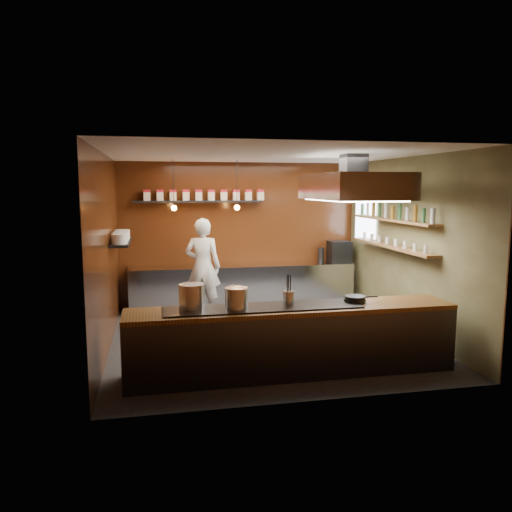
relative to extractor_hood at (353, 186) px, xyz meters
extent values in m
plane|color=black|center=(-1.30, 0.40, -2.51)|extent=(5.00, 5.00, 0.00)
plane|color=#3B1A0A|center=(-1.30, 2.90, -1.01)|extent=(5.00, 0.00, 5.00)
plane|color=#3B1A0A|center=(-3.80, 0.40, -1.01)|extent=(0.00, 5.00, 5.00)
plane|color=#484529|center=(1.20, 0.40, -1.01)|extent=(0.00, 5.00, 5.00)
plane|color=silver|center=(-1.30, 0.40, 0.49)|extent=(5.00, 5.00, 0.00)
plane|color=white|center=(1.15, 2.10, -0.61)|extent=(0.00, 1.00, 1.00)
cube|color=silver|center=(-1.30, 2.57, -2.06)|extent=(4.60, 0.65, 0.90)
cube|color=#38383D|center=(-1.30, -1.20, -2.08)|extent=(4.40, 0.70, 0.86)
cube|color=brown|center=(-1.30, -1.20, -1.62)|extent=(4.40, 0.72, 0.06)
cube|color=black|center=(-1.70, -1.20, -1.58)|extent=(2.60, 0.55, 0.02)
cube|color=black|center=(-2.20, 2.76, -0.31)|extent=(2.60, 0.26, 0.04)
cube|color=black|center=(-3.64, 1.40, -0.96)|extent=(0.30, 1.40, 0.04)
cube|color=brown|center=(1.04, 0.70, -0.59)|extent=(0.26, 2.80, 0.04)
cube|color=brown|center=(1.04, 0.70, -1.06)|extent=(0.26, 2.80, 0.04)
cube|color=#38383D|center=(0.00, 0.00, 0.34)|extent=(0.35, 0.35, 0.30)
cube|color=silver|center=(0.00, 0.00, -0.01)|extent=(1.20, 2.00, 0.40)
cube|color=white|center=(0.00, 0.00, -0.22)|extent=(1.00, 1.80, 0.02)
cylinder|color=black|center=(-2.70, 2.10, 0.04)|extent=(0.01, 0.01, 0.90)
sphere|color=orange|center=(-2.70, 2.10, -0.41)|extent=(0.10, 0.10, 0.10)
cylinder|color=black|center=(-1.50, 2.10, 0.04)|extent=(0.01, 0.01, 0.90)
sphere|color=orange|center=(-1.50, 2.10, -0.41)|extent=(0.10, 0.10, 0.10)
cube|color=beige|center=(-3.20, 2.76, -0.20)|extent=(0.13, 0.13, 0.17)
cube|color=#B21526|center=(-3.20, 2.76, -0.09)|extent=(0.13, 0.13, 0.05)
cube|color=beige|center=(-2.94, 2.76, -0.20)|extent=(0.13, 0.13, 0.17)
cube|color=#B21526|center=(-2.94, 2.76, -0.09)|extent=(0.13, 0.13, 0.05)
cube|color=beige|center=(-2.69, 2.76, -0.20)|extent=(0.13, 0.13, 0.17)
cube|color=#B21526|center=(-2.69, 2.76, -0.09)|extent=(0.13, 0.13, 0.05)
cube|color=beige|center=(-2.43, 2.76, -0.20)|extent=(0.13, 0.13, 0.17)
cube|color=#B21526|center=(-2.43, 2.76, -0.09)|extent=(0.13, 0.13, 0.05)
cube|color=beige|center=(-2.18, 2.76, -0.20)|extent=(0.13, 0.13, 0.17)
cube|color=#B21526|center=(-2.18, 2.76, -0.09)|extent=(0.14, 0.13, 0.05)
cube|color=beige|center=(-1.92, 2.76, -0.20)|extent=(0.13, 0.13, 0.17)
cube|color=#B21526|center=(-1.92, 2.76, -0.09)|extent=(0.14, 0.13, 0.05)
cube|color=beige|center=(-1.67, 2.76, -0.20)|extent=(0.13, 0.13, 0.17)
cube|color=#B21526|center=(-1.67, 2.76, -0.09)|extent=(0.14, 0.13, 0.05)
cube|color=beige|center=(-1.41, 2.76, -0.20)|extent=(0.13, 0.13, 0.17)
cube|color=#B21526|center=(-1.41, 2.76, -0.09)|extent=(0.14, 0.13, 0.05)
cube|color=beige|center=(-1.16, 2.76, -0.20)|extent=(0.13, 0.13, 0.17)
cube|color=#B21526|center=(-1.16, 2.76, -0.09)|extent=(0.14, 0.13, 0.05)
cube|color=beige|center=(-0.90, 2.76, -0.20)|extent=(0.13, 0.13, 0.17)
cube|color=#B21526|center=(-0.90, 2.76, -0.09)|extent=(0.14, 0.13, 0.05)
cylinder|color=silver|center=(-3.64, 0.95, -0.86)|extent=(0.26, 0.26, 0.16)
cylinder|color=silver|center=(-3.64, 1.25, -0.86)|extent=(0.26, 0.26, 0.16)
cylinder|color=silver|center=(-3.64, 1.55, -0.86)|extent=(0.26, 0.26, 0.16)
cylinder|color=silver|center=(-3.64, 1.85, -0.86)|extent=(0.26, 0.26, 0.16)
cylinder|color=silver|center=(1.04, -0.60, -0.45)|extent=(0.06, 0.06, 0.24)
cylinder|color=#2D5933|center=(1.04, -0.34, -0.45)|extent=(0.06, 0.06, 0.24)
cylinder|color=#8C601E|center=(1.04, -0.08, -0.45)|extent=(0.06, 0.06, 0.24)
cylinder|color=silver|center=(1.04, 0.18, -0.45)|extent=(0.06, 0.06, 0.24)
cylinder|color=#2D5933|center=(1.04, 0.44, -0.45)|extent=(0.06, 0.06, 0.24)
cylinder|color=#8C601E|center=(1.04, 0.70, -0.45)|extent=(0.06, 0.06, 0.24)
cylinder|color=silver|center=(1.04, 0.96, -0.45)|extent=(0.06, 0.06, 0.24)
cylinder|color=#2D5933|center=(1.04, 1.22, -0.45)|extent=(0.06, 0.06, 0.24)
cylinder|color=#8C601E|center=(1.04, 1.48, -0.45)|extent=(0.06, 0.06, 0.24)
cylinder|color=silver|center=(1.04, 1.74, -0.45)|extent=(0.06, 0.06, 0.24)
cylinder|color=#2D5933|center=(1.04, 2.00, -0.45)|extent=(0.06, 0.06, 0.24)
cylinder|color=silver|center=(1.04, -0.45, -0.97)|extent=(0.07, 0.07, 0.13)
cylinder|color=silver|center=(1.04, -0.12, -0.97)|extent=(0.07, 0.07, 0.13)
cylinder|color=silver|center=(1.04, 0.21, -0.97)|extent=(0.07, 0.07, 0.13)
cylinder|color=silver|center=(1.04, 0.54, -0.97)|extent=(0.07, 0.07, 0.13)
cylinder|color=silver|center=(1.04, 0.86, -0.97)|extent=(0.07, 0.07, 0.13)
cylinder|color=silver|center=(1.04, 1.19, -0.97)|extent=(0.07, 0.07, 0.13)
cylinder|color=silver|center=(1.04, 1.52, -0.97)|extent=(0.07, 0.07, 0.13)
cylinder|color=silver|center=(1.04, 1.85, -0.97)|extent=(0.07, 0.07, 0.13)
cylinder|color=silver|center=(-2.62, -1.12, -1.40)|extent=(0.44, 0.44, 0.32)
cylinder|color=silver|center=(-2.06, -1.26, -1.43)|extent=(0.30, 0.30, 0.28)
cylinder|color=silver|center=(-1.35, -1.19, -1.47)|extent=(0.17, 0.17, 0.19)
cylinder|color=black|center=(-0.40, -1.15, -1.55)|extent=(0.30, 0.30, 0.04)
cylinder|color=black|center=(-0.40, -1.15, -1.51)|extent=(0.28, 0.28, 0.04)
cylinder|color=black|center=(-0.17, -1.16, -1.51)|extent=(0.18, 0.04, 0.02)
cylinder|color=yellow|center=(-0.45, -1.12, -1.54)|extent=(0.12, 0.12, 0.09)
cube|color=black|center=(0.80, 2.61, -1.38)|extent=(0.46, 0.44, 0.45)
imported|color=white|center=(-2.17, 2.19, -1.55)|extent=(0.79, 0.63, 1.90)
camera|label=1|loc=(-3.06, -7.42, -0.01)|focal=35.00mm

